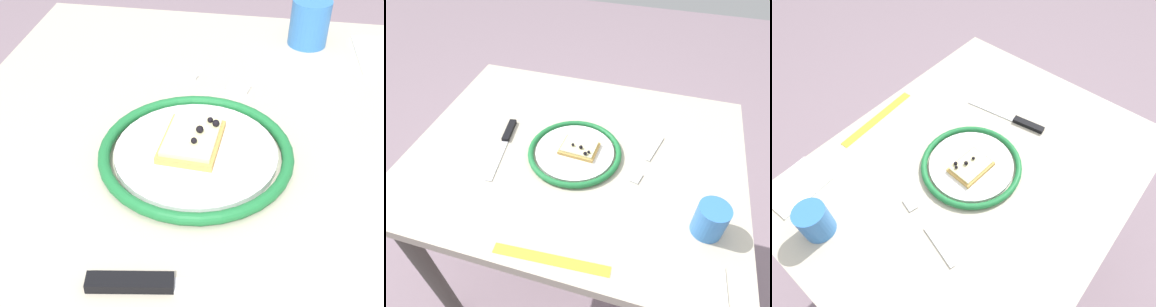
% 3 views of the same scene
% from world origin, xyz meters
% --- Properties ---
extents(ground_plane, '(6.00, 6.00, 0.00)m').
position_xyz_m(ground_plane, '(0.00, 0.00, 0.00)').
color(ground_plane, gray).
extents(dining_table, '(0.92, 0.73, 0.72)m').
position_xyz_m(dining_table, '(0.00, 0.00, 0.61)').
color(dining_table, '#BCB29E').
rests_on(dining_table, ground_plane).
extents(plate, '(0.26, 0.26, 0.02)m').
position_xyz_m(plate, '(0.00, 0.01, 0.72)').
color(plate, white).
rests_on(plate, dining_table).
extents(pizza_slice_near, '(0.11, 0.08, 0.03)m').
position_xyz_m(pizza_slice_near, '(-0.01, 0.00, 0.74)').
color(pizza_slice_near, tan).
rests_on(pizza_slice_near, plate).
extents(knife, '(0.05, 0.24, 0.01)m').
position_xyz_m(knife, '(0.21, 0.01, 0.72)').
color(knife, silver).
rests_on(knife, dining_table).
extents(fork, '(0.07, 0.20, 0.00)m').
position_xyz_m(fork, '(-0.20, -0.03, 0.72)').
color(fork, silver).
rests_on(fork, dining_table).
extents(cup, '(0.07, 0.07, 0.08)m').
position_xyz_m(cup, '(-0.35, 0.16, 0.76)').
color(cup, '#3372BF').
rests_on(cup, dining_table).
extents(measuring_tape, '(0.26, 0.04, 0.00)m').
position_xyz_m(measuring_tape, '(-0.04, 0.32, 0.72)').
color(measuring_tape, yellow).
rests_on(measuring_tape, dining_table).
extents(napkin, '(0.15, 0.12, 0.00)m').
position_xyz_m(napkin, '(-0.33, 0.30, 0.72)').
color(napkin, white).
rests_on(napkin, dining_table).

